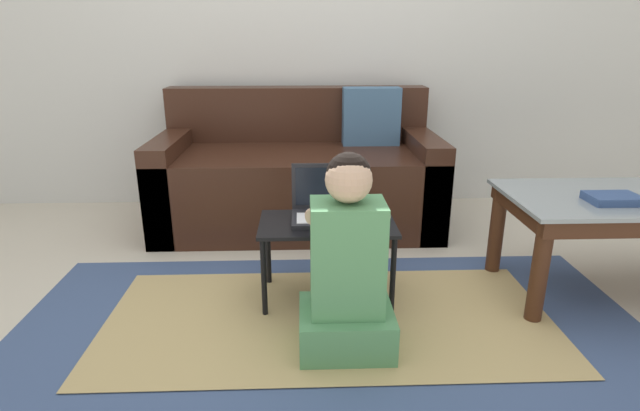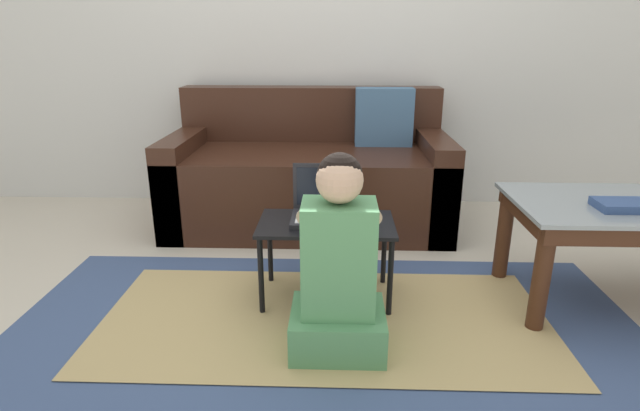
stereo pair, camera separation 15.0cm
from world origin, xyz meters
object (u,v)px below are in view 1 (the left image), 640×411
Objects in this scene: computer_mouse at (362,222)px; book_on_table at (613,199)px; couch at (299,176)px; laptop at (319,211)px; person_seated at (347,269)px; laptop_desk at (327,232)px; coffee_table at (636,211)px.

computer_mouse is 1.06m from book_on_table.
couch is 7.06× the size of laptop.
laptop_desk is at bearing 97.86° from person_seated.
couch is 1.48× the size of coffee_table.
book_on_table is at bearing -5.96° from laptop.
couch is at bearing 95.31° from laptop.
couch is 2.22× the size of person_seated.
laptop is (0.09, -0.97, 0.11)m from couch.
coffee_table is (1.50, -1.01, 0.10)m from couch.
couch is 18.36× the size of computer_mouse.
book_on_table is at bearing 14.60° from person_seated.
computer_mouse reaches higher than laptop_desk.
coffee_table is at bearing 16.48° from person_seated.
laptop_desk is at bearing -179.73° from coffee_table.
coffee_table is at bearing 0.27° from laptop_desk.
couch is 1.73m from book_on_table.
person_seated reaches higher than laptop_desk.
couch is at bearing 104.33° from computer_mouse.
computer_mouse is at bearing -18.32° from laptop_desk.
laptop is (-0.03, 0.04, 0.08)m from laptop_desk.
laptop_desk is 0.17m from computer_mouse.
computer_mouse is at bearing 74.23° from person_seated.
couch is 2.87× the size of laptop_desk.
book_on_table is (1.15, 0.30, 0.16)m from person_seated.
book_on_table reaches higher than computer_mouse.
laptop is 0.20m from computer_mouse.
computer_mouse is 0.44× the size of book_on_table.
couch is 0.98m from laptop.
laptop is at bearing 153.30° from computer_mouse.
laptop is 1.24m from book_on_table.
couch is at bearing 96.95° from laptop_desk.
book_on_table is at bearing -152.39° from coffee_table.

